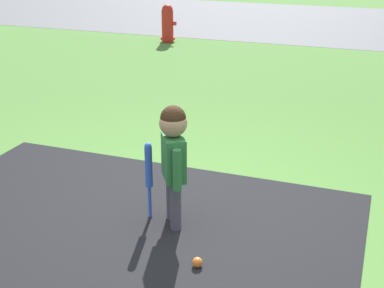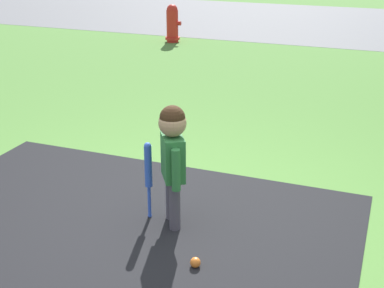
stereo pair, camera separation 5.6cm
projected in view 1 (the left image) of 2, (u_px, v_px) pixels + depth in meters
ground_plane at (175, 223)px, 4.08m from camera, size 60.00×60.00×0.00m
street_strip at (331, 23)px, 12.84m from camera, size 40.00×6.00×0.01m
child at (173, 150)px, 3.85m from camera, size 0.26×0.33×0.94m
baseball_bat at (149, 170)px, 4.02m from camera, size 0.06×0.06×0.63m
sports_ball at (197, 262)px, 3.54m from camera, size 0.07×0.07×0.07m
fire_hydrant at (168, 24)px, 10.53m from camera, size 0.32×0.29×0.73m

